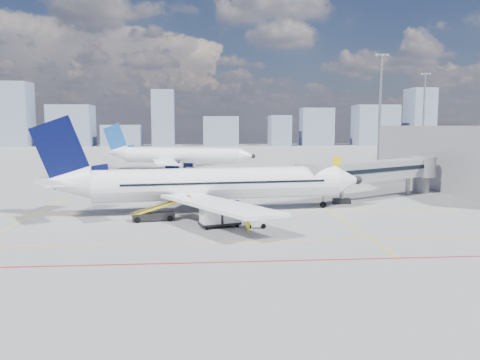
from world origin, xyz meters
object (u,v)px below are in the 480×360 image
object	(u,v)px
main_aircraft	(206,185)
ramp_worker	(248,223)
cargo_dolly	(220,215)
belt_loader	(155,214)
second_aircraft	(176,156)
baggage_tug	(254,221)

from	to	relation	value
main_aircraft	ramp_worker	distance (m)	12.24
cargo_dolly	ramp_worker	xyz separation A→B (m)	(2.55, -3.08, -0.21)
main_aircraft	belt_loader	size ratio (longest dim) A/B	5.95
second_aircraft	cargo_dolly	size ratio (longest dim) A/B	8.14
main_aircraft	ramp_worker	xyz separation A→B (m)	(3.87, -11.40, -2.23)
main_aircraft	baggage_tug	xyz separation A→B (m)	(4.71, -8.90, -2.56)
main_aircraft	cargo_dolly	xyz separation A→B (m)	(1.32, -8.31, -2.02)
cargo_dolly	belt_loader	world-z (taller)	belt_loader
baggage_tug	belt_loader	world-z (taller)	belt_loader
second_aircraft	belt_loader	size ratio (longest dim) A/B	5.50
second_aircraft	cargo_dolly	xyz separation A→B (m)	(7.60, -61.99, -2.02)
belt_loader	ramp_worker	size ratio (longest dim) A/B	3.25
main_aircraft	belt_loader	world-z (taller)	main_aircraft
main_aircraft	ramp_worker	world-z (taller)	main_aircraft
second_aircraft	ramp_worker	world-z (taller)	second_aircraft
main_aircraft	ramp_worker	bearing A→B (deg)	-78.08
second_aircraft	baggage_tug	size ratio (longest dim) A/B	17.31
second_aircraft	cargo_dolly	bearing A→B (deg)	-67.71
baggage_tug	main_aircraft	bearing A→B (deg)	115.05
main_aircraft	baggage_tug	size ratio (longest dim) A/B	18.74
belt_loader	baggage_tug	bearing A→B (deg)	-32.08
belt_loader	ramp_worker	distance (m)	11.51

